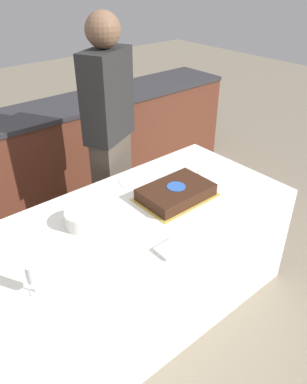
# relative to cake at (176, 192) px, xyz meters

# --- Properties ---
(ground_plane) EXTENTS (14.00, 14.00, 0.00)m
(ground_plane) POSITION_rel_cake_xyz_m (-0.33, 0.02, -0.79)
(ground_plane) COLOR gray
(back_counter) EXTENTS (4.40, 0.58, 0.92)m
(back_counter) POSITION_rel_cake_xyz_m (-0.33, 1.56, -0.33)
(back_counter) COLOR #5B2D1E
(back_counter) RESTS_ON ground_plane
(dining_table) EXTENTS (1.99, 0.93, 0.75)m
(dining_table) POSITION_rel_cake_xyz_m (-0.33, 0.02, -0.42)
(dining_table) COLOR white
(dining_table) RESTS_ON ground_plane
(cake) EXTENTS (0.48, 0.33, 0.08)m
(cake) POSITION_rel_cake_xyz_m (0.00, 0.00, 0.00)
(cake) COLOR gold
(cake) RESTS_ON dining_table
(plate_stack) EXTENTS (0.20, 0.20, 0.09)m
(plate_stack) POSITION_rel_cake_xyz_m (-0.59, 0.13, 0.01)
(plate_stack) COLOR white
(plate_stack) RESTS_ON dining_table
(wine_glass) EXTENTS (0.06, 0.06, 0.16)m
(wine_glass) POSITION_rel_cake_xyz_m (-1.01, -0.16, 0.07)
(wine_glass) COLOR white
(wine_glass) RESTS_ON dining_table
(side_plate_near_cake) EXTENTS (0.20, 0.20, 0.00)m
(side_plate_near_cake) POSITION_rel_cake_xyz_m (-0.08, 0.33, -0.04)
(side_plate_near_cake) COLOR white
(side_plate_near_cake) RESTS_ON dining_table
(side_plate_right_edge) EXTENTS (0.20, 0.20, 0.00)m
(side_plate_right_edge) POSITION_rel_cake_xyz_m (0.42, 0.07, -0.04)
(side_plate_right_edge) COLOR white
(side_plate_right_edge) RESTS_ON dining_table
(utensil_pile) EXTENTS (0.16, 0.11, 0.02)m
(utensil_pile) POSITION_rel_cake_xyz_m (-0.35, -0.34, -0.03)
(utensil_pile) COLOR white
(utensil_pile) RESTS_ON dining_table
(person_cutting_cake) EXTENTS (0.45, 0.35, 1.76)m
(person_cutting_cake) POSITION_rel_cake_xyz_m (0.00, 0.70, 0.13)
(person_cutting_cake) COLOR #4C4238
(person_cutting_cake) RESTS_ON ground_plane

